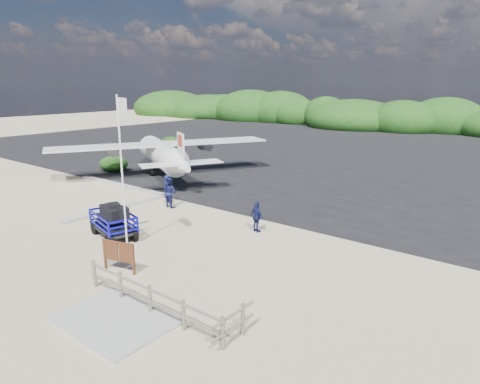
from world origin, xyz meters
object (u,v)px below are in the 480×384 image
(crew_b, at_px, (170,192))
(flagpole, at_px, (127,247))
(baggage_cart, at_px, (114,237))
(signboard, at_px, (120,272))
(crew_c, at_px, (257,217))
(crew_a, at_px, (168,189))

(crew_b, bearing_deg, flagpole, 123.43)
(baggage_cart, height_order, signboard, baggage_cart)
(signboard, relative_size, crew_c, 1.01)
(crew_a, height_order, crew_c, crew_a)
(baggage_cart, xyz_separation_m, crew_a, (-2.52, 5.70, 0.87))
(crew_c, bearing_deg, baggage_cart, 60.83)
(flagpole, distance_m, crew_b, 6.40)
(flagpole, bearing_deg, signboard, -43.22)
(baggage_cart, height_order, crew_a, crew_a)
(crew_b, distance_m, crew_c, 6.55)
(baggage_cart, bearing_deg, crew_c, 59.89)
(crew_b, bearing_deg, crew_a, -31.61)
(flagpole, distance_m, signboard, 2.63)
(crew_a, distance_m, crew_b, 1.01)
(crew_a, relative_size, crew_c, 1.14)
(flagpole, height_order, crew_c, flagpole)
(baggage_cart, bearing_deg, signboard, -17.54)
(crew_a, bearing_deg, crew_b, 153.58)
(baggage_cart, distance_m, signboard, 4.01)
(baggage_cart, xyz_separation_m, crew_c, (4.84, 4.79, 0.76))
(signboard, distance_m, crew_c, 7.15)
(crew_c, bearing_deg, crew_a, 9.03)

